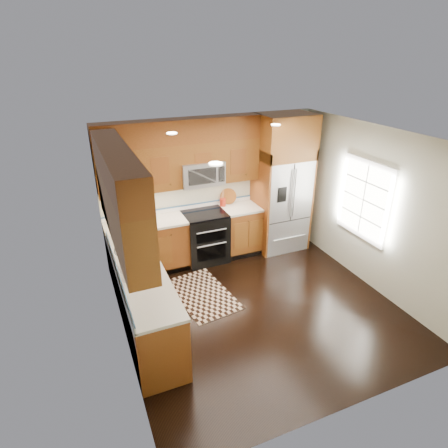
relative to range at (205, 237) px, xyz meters
name	(u,v)px	position (x,y,z in m)	size (l,w,h in m)	color
ground	(258,306)	(0.25, -1.67, -0.47)	(4.00, 4.00, 0.00)	black
wall_back	(211,187)	(0.25, 0.33, 0.83)	(4.00, 0.02, 2.60)	#B8BEAB
wall_left	(116,259)	(-1.75, -1.67, 0.83)	(0.02, 4.00, 2.60)	#B8BEAB
wall_right	(373,210)	(2.25, -1.67, 0.83)	(0.02, 4.00, 2.60)	#B8BEAB
window	(364,200)	(2.23, -1.47, 0.93)	(0.04, 1.10, 1.30)	white
base_cabinets	(164,269)	(-0.98, -0.77, -0.02)	(2.85, 3.00, 0.90)	brown
countertop	(169,238)	(-0.84, -0.65, 0.45)	(2.86, 3.01, 0.04)	silver
upper_cabinets	(159,169)	(-0.90, -0.58, 1.56)	(2.85, 3.00, 1.15)	brown
range	(205,237)	(0.00, 0.00, 0.00)	(0.76, 0.67, 0.95)	black
microwave	(201,173)	(0.00, 0.13, 1.19)	(0.76, 0.40, 0.42)	#B2B2B7
refrigerator	(282,184)	(1.55, -0.04, 0.83)	(0.98, 0.75, 2.60)	#B2B2B7
sink_faucet	(137,267)	(-1.48, -1.44, 0.52)	(0.54, 0.44, 0.37)	#B2B2B7
rug	(203,294)	(-0.44, -1.04, -0.46)	(0.80, 1.33, 0.01)	black
knife_block	(144,216)	(-1.06, 0.08, 0.58)	(0.13, 0.16, 0.27)	tan
utensil_crock	(223,200)	(0.44, 0.21, 0.58)	(0.11, 0.11, 0.32)	maroon
cutting_board	(228,203)	(0.58, 0.27, 0.48)	(0.31, 0.31, 0.02)	brown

